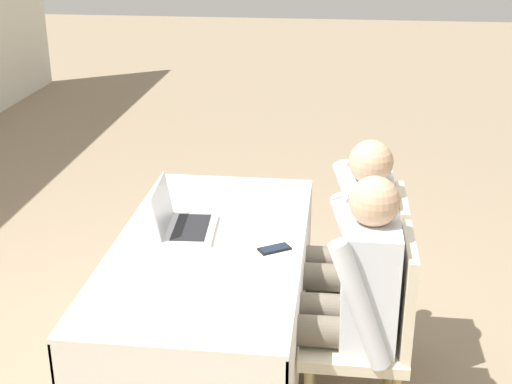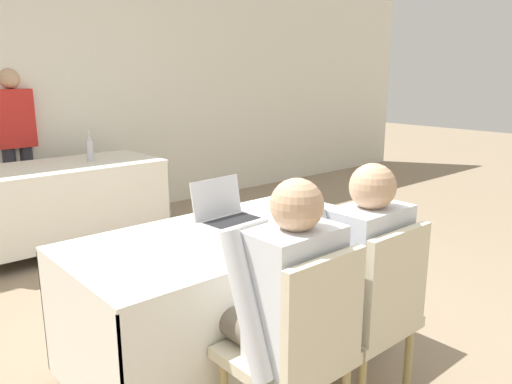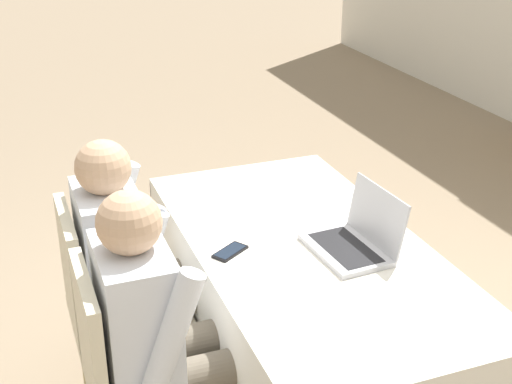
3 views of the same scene
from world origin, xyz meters
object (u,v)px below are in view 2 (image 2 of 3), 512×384
object	(u,v)px
cell_phone	(261,248)
water_bottle	(90,148)
chair_near_right	(371,312)
laptop	(227,215)
person_red_shirt	(16,140)
chair_near_left	(299,348)
person_white_shirt	(353,271)
person_checkered_shirt	(281,301)

from	to	relation	value
cell_phone	water_bottle	bearing A→B (deg)	49.22
water_bottle	chair_near_right	world-z (taller)	water_bottle
laptop	water_bottle	xyz separation A→B (m)	(0.23, 2.33, 0.08)
chair_near_right	person_red_shirt	bearing A→B (deg)	-85.31
chair_near_left	chair_near_right	xyz separation A→B (m)	(0.46, 0.00, 0.00)
person_white_shirt	laptop	bearing A→B (deg)	-80.31
laptop	person_white_shirt	world-z (taller)	person_white_shirt
chair_near_left	person_checkered_shirt	xyz separation A→B (m)	(0.00, 0.10, 0.16)
chair_near_right	cell_phone	bearing A→B (deg)	-57.70
cell_phone	chair_near_left	world-z (taller)	chair_near_left
laptop	cell_phone	xyz separation A→B (m)	(-0.14, -0.44, -0.04)
water_bottle	laptop	bearing A→B (deg)	-95.55
water_bottle	person_white_shirt	bearing A→B (deg)	-91.79
chair_near_left	person_checkered_shirt	distance (m)	0.19
laptop	cell_phone	distance (m)	0.46
water_bottle	chair_near_left	xyz separation A→B (m)	(-0.55, -3.20, -0.37)
chair_near_left	water_bottle	bearing A→B (deg)	-99.83
chair_near_left	person_white_shirt	size ratio (longest dim) A/B	0.78
chair_near_left	person_red_shirt	distance (m)	3.95
water_bottle	chair_near_left	bearing A→B (deg)	-99.83
laptop	person_white_shirt	bearing A→B (deg)	-84.11
cell_phone	person_white_shirt	bearing A→B (deg)	-83.35
chair_near_right	person_checkered_shirt	distance (m)	0.50
person_white_shirt	chair_near_left	bearing A→B (deg)	12.83
cell_phone	person_white_shirt	xyz separation A→B (m)	(0.27, -0.33, -0.09)
water_bottle	person_checkered_shirt	bearing A→B (deg)	-100.16
laptop	chair_near_left	xyz separation A→B (m)	(-0.33, -0.86, -0.29)
laptop	cell_phone	bearing A→B (deg)	-111.85
chair_near_right	laptop	bearing A→B (deg)	-81.46
person_checkered_shirt	water_bottle	bearing A→B (deg)	-100.16
person_checkered_shirt	person_white_shirt	distance (m)	0.46
person_checkered_shirt	person_red_shirt	xyz separation A→B (m)	(0.13, 3.83, 0.24)
water_bottle	person_white_shirt	distance (m)	3.10
laptop	person_checkered_shirt	world-z (taller)	person_checkered_shirt
person_white_shirt	person_red_shirt	xyz separation A→B (m)	(-0.32, 3.83, 0.24)
chair_near_left	person_red_shirt	bearing A→B (deg)	-91.96
chair_near_right	water_bottle	bearing A→B (deg)	-91.73
cell_phone	person_checkered_shirt	size ratio (longest dim) A/B	0.13
person_red_shirt	water_bottle	bearing A→B (deg)	-61.92
laptop	person_white_shirt	xyz separation A→B (m)	(0.13, -0.76, -0.13)
person_red_shirt	chair_near_right	bearing A→B (deg)	-87.04
water_bottle	person_white_shirt	world-z (taller)	person_white_shirt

